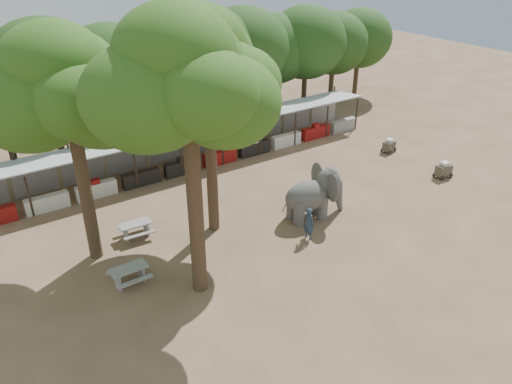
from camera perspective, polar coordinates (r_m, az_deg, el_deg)
ground at (r=24.09m, az=8.76°, el=-8.21°), size 100.00×100.00×0.00m
vendor_stalls at (r=33.53m, az=-7.10°, el=5.06°), size 28.00×2.99×2.80m
yard_tree_left at (r=22.36m, az=-21.26°, el=10.83°), size 7.10×6.90×11.02m
yard_tree_center at (r=18.45m, az=-8.53°, el=12.34°), size 7.10×6.90×12.04m
yard_tree_back at (r=23.39m, az=-6.16°, el=14.07°), size 7.10×6.90×11.36m
backdrop_trees at (r=36.67m, az=-11.38°, el=13.85°), size 46.46×5.95×8.33m
elephant at (r=27.07m, az=6.73°, el=-0.20°), size 3.76×2.81×2.81m
handler at (r=25.41m, az=6.07°, el=-3.57°), size 0.47×0.66×1.74m
picnic_table_near at (r=23.10m, az=-14.30°, el=-8.96°), size 1.66×1.50×0.82m
picnic_table_far at (r=26.26m, az=-13.60°, el=-4.02°), size 1.70×1.55×0.81m
cart_front at (r=33.83m, az=20.66°, el=2.40°), size 1.13×0.78×1.07m
cart_back at (r=36.67m, az=14.97°, el=5.16°), size 1.09×0.80×0.98m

